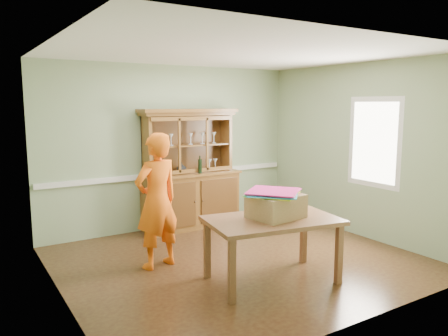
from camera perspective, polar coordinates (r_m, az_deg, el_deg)
floor at (r=5.97m, az=1.99°, el=-11.93°), size 4.50×4.50×0.00m
ceiling at (r=5.63m, az=2.13°, el=14.79°), size 4.50×4.50×0.00m
wall_back at (r=7.37m, az=-6.71°, el=2.71°), size 4.50×0.00×4.50m
wall_left at (r=4.77m, az=-20.93°, el=-0.87°), size 0.00×4.00×4.00m
wall_right at (r=7.14m, az=17.18°, el=2.21°), size 0.00×4.00×4.00m
wall_front at (r=4.16m, az=17.71°, el=-2.00°), size 4.50×0.00×4.50m
chair_rail at (r=7.41m, az=-6.57°, el=-0.77°), size 4.41×0.05×0.08m
framed_map at (r=5.04m, az=-21.49°, el=1.87°), size 0.03×0.60×0.46m
window_panel at (r=6.92m, az=19.00°, el=3.19°), size 0.03×0.96×1.36m
china_hutch at (r=7.35m, az=-4.43°, el=-2.37°), size 1.69×0.56×1.99m
dining_table at (r=5.15m, az=6.33°, el=-7.51°), size 1.64×1.15×0.75m
cardboard_box at (r=5.13m, az=6.80°, el=-4.97°), size 0.64×0.53×0.27m
kite_stack at (r=5.10m, az=6.52°, el=-3.19°), size 0.78×0.78×0.05m
person at (r=5.57m, az=-8.76°, el=-4.27°), size 0.70×0.54×1.72m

